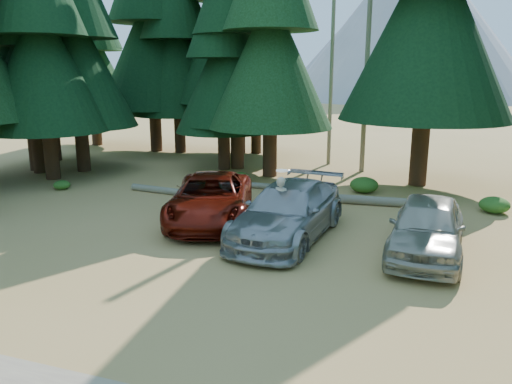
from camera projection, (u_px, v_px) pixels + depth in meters
ground at (255, 278)px, 12.44m from camera, size 160.00×160.00×0.00m
forest_belt_north at (347, 169)px, 26.23m from camera, size 36.00×7.00×22.00m
snag_front at (368, 50)px, 24.09m from camera, size 0.24×0.24×12.00m
snag_back at (332, 71)px, 26.33m from camera, size 0.20×0.20×10.00m
mountain_peak at (398, 27)px, 91.33m from camera, size 48.00×50.00×28.00m
red_pickup at (211, 198)px, 17.03m from camera, size 4.16×6.20×1.58m
silver_minivan_center at (288, 212)px, 15.29m from camera, size 2.86×5.93×1.66m
silver_minivan_right at (427, 227)px, 13.84m from camera, size 2.20×4.91×1.64m
frisbee_player at (281, 203)px, 15.04m from camera, size 0.71×0.58×1.84m
log_left at (171, 191)px, 20.75m from camera, size 3.96×0.73×0.28m
log_mid at (281, 188)px, 21.46m from camera, size 3.20×0.41×0.26m
log_right at (374, 201)px, 19.12m from camera, size 5.47×0.74×0.35m
shrub_far_left at (214, 185)px, 21.27m from camera, size 1.01×1.01×0.56m
shrub_left at (240, 178)px, 22.88m from camera, size 0.89×0.89×0.49m
shrub_center_left at (364, 185)px, 21.09m from camera, size 1.19×1.19×0.65m
shrub_center_right at (306, 200)px, 18.90m from camera, size 0.95×0.95×0.52m
shrub_right at (494, 205)px, 18.10m from camera, size 1.06×1.06×0.59m
shrub_edge_west at (62, 185)px, 21.67m from camera, size 0.71×0.71×0.39m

